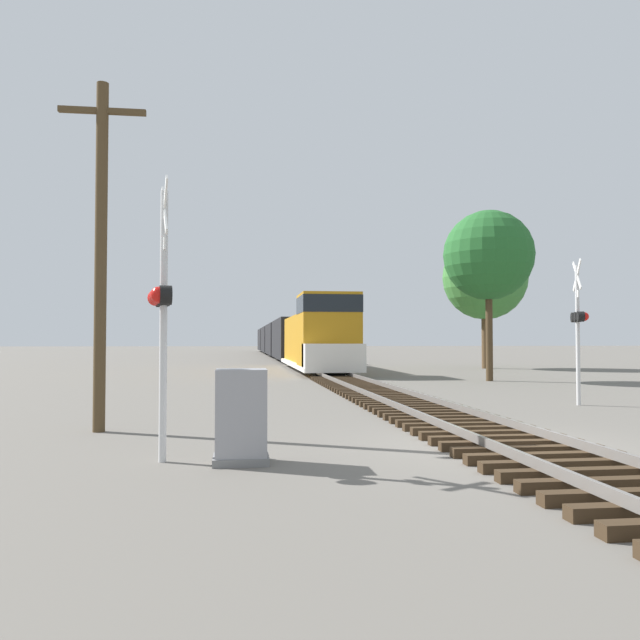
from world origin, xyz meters
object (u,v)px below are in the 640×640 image
at_px(tree_far_right, 489,256).
at_px(tree_mid_background, 485,278).
at_px(freight_train, 281,340).
at_px(crossing_signal_far, 579,321).
at_px(relay_cabinet, 241,417).
at_px(crossing_signal_near, 162,302).
at_px(utility_pole, 101,248).

xyz_separation_m(tree_far_right, tree_mid_background, (4.98, 12.58, 0.26)).
bearing_deg(tree_mid_background, freight_train, 111.89).
bearing_deg(crossing_signal_far, relay_cabinet, 143.17).
height_order(crossing_signal_near, relay_cabinet, crossing_signal_near).
xyz_separation_m(crossing_signal_near, tree_mid_background, (17.91, 30.62, 3.68)).
bearing_deg(crossing_signal_near, relay_cabinet, 66.29).
distance_m(freight_train, tree_far_right, 43.08).
bearing_deg(utility_pole, relay_cabinet, -51.98).
bearing_deg(crossing_signal_near, tree_far_right, 132.96).
bearing_deg(freight_train, crossing_signal_near, -95.63).
distance_m(crossing_signal_far, relay_cabinet, 12.54).
height_order(relay_cabinet, utility_pole, utility_pole).
distance_m(crossing_signal_near, utility_pole, 4.09).
relative_size(relay_cabinet, utility_pole, 0.20).
relative_size(utility_pole, tree_mid_background, 0.81).
bearing_deg(crossing_signal_near, crossing_signal_far, 111.33).
relative_size(crossing_signal_near, relay_cabinet, 3.05).
xyz_separation_m(utility_pole, tree_far_right, (14.61, 14.57, 2.08)).
bearing_deg(crossing_signal_near, tree_mid_background, 138.27).
relative_size(crossing_signal_far, utility_pole, 0.58).
height_order(crossing_signal_near, tree_mid_background, tree_mid_background).
xyz_separation_m(freight_train, tree_mid_background, (11.96, -29.75, 4.21)).
height_order(freight_train, relay_cabinet, freight_train).
bearing_deg(utility_pole, freight_train, 82.36).
distance_m(freight_train, tree_mid_background, 32.34).
height_order(crossing_signal_far, utility_pole, utility_pole).
distance_m(freight_train, relay_cabinet, 60.84).
bearing_deg(relay_cabinet, crossing_signal_near, 167.69).
bearing_deg(utility_pole, crossing_signal_far, 16.09).
bearing_deg(tree_mid_background, crossing_signal_far, -106.03).
bearing_deg(relay_cabinet, utility_pole, 128.02).
xyz_separation_m(relay_cabinet, tree_far_right, (11.68, 18.32, 5.21)).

